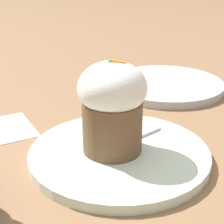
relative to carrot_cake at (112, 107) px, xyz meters
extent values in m
plane|color=#846042|center=(0.01, 0.00, -0.08)|extent=(4.00, 4.00, 0.00)
cylinder|color=silver|center=(0.01, 0.00, -0.07)|extent=(0.24, 0.24, 0.01)
cylinder|color=brown|center=(0.00, 0.00, -0.03)|extent=(0.08, 0.08, 0.07)
ellipsoid|color=white|center=(0.00, 0.00, 0.02)|extent=(0.09, 0.09, 0.07)
cone|color=orange|center=(0.01, 0.00, 0.06)|extent=(0.02, 0.01, 0.01)
sphere|color=green|center=(0.00, 0.00, 0.06)|extent=(0.01, 0.01, 0.01)
cube|color=silver|center=(0.04, 0.05, -0.06)|extent=(0.06, 0.06, 0.00)
ellipsoid|color=silver|center=(0.00, 0.01, -0.06)|extent=(0.05, 0.05, 0.01)
cylinder|color=#B2B7BC|center=(0.08, 0.29, -0.07)|extent=(0.23, 0.23, 0.01)
camera|label=1|loc=(0.04, -0.43, 0.18)|focal=60.00mm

